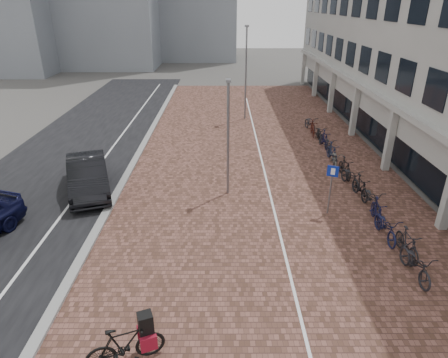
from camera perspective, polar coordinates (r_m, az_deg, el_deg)
ground at (r=12.63m, az=0.12°, el=-16.99°), size 140.00×140.00×0.00m
plaza_brick at (r=23.10m, az=4.91°, el=3.33°), size 14.50×42.00×0.04m
street_asphalt at (r=24.69m, az=-21.47°, el=3.06°), size 8.00×50.00×0.03m
curb at (r=23.53m, az=-12.60°, el=3.37°), size 0.35×42.00×0.14m
lane_line at (r=24.03m, az=-17.02°, el=3.19°), size 0.12×44.00×0.00m
parking_line at (r=23.11m, az=5.41°, el=3.39°), size 0.10×30.00×0.00m
office_building at (r=28.57m, az=29.20°, el=21.98°), size 8.40×40.00×15.00m
car_dark at (r=19.60m, az=-19.38°, el=0.52°), size 3.33×5.33×1.66m
hero_bike at (r=10.77m, az=-14.32°, el=-22.50°), size 2.06×1.25×1.41m
parking_sign at (r=16.80m, az=15.50°, el=-0.51°), size 0.45×0.23×2.26m
lamp_near at (r=17.58m, az=0.60°, el=5.69°), size 0.12×0.12×5.34m
lamp_far at (r=30.01m, az=3.22°, el=15.08°), size 0.12×0.12×6.79m
bike_row at (r=21.06m, az=17.31°, el=1.57°), size 1.30×18.13×1.05m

